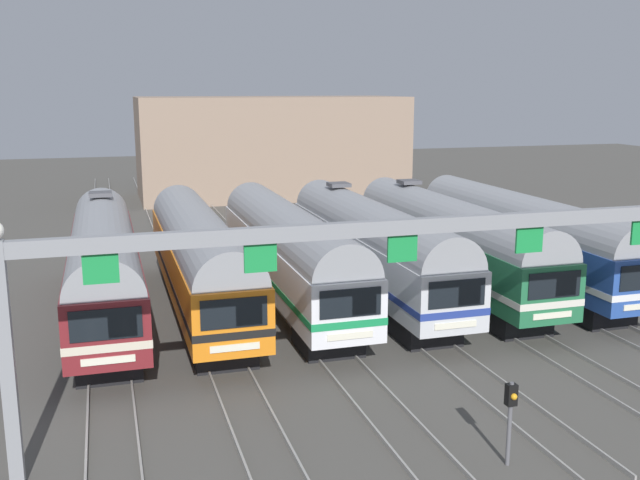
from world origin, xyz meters
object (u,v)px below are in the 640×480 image
Objects in this scene: commuter_train_green at (448,239)px; catenary_gantry at (467,253)px; commuter_train_blue at (521,234)px; commuter_train_orange at (199,255)px; commuter_train_silver at (371,244)px; yard_signal_mast at (511,407)px; commuter_train_maroon at (104,261)px; commuter_train_white at (288,249)px.

catenary_gantry reaches higher than commuter_train_green.
commuter_train_orange is at bearing 180.00° from commuter_train_blue.
commuter_train_blue is at bearing -0.03° from commuter_train_silver.
commuter_train_orange is at bearing 114.73° from catenary_gantry.
commuter_train_blue is 0.70× the size of catenary_gantry.
commuter_train_orange reaches higher than yard_signal_mast.
commuter_train_green is 15.10m from catenary_gantry.
yard_signal_mast is (6.22, -16.28, -0.99)m from commuter_train_orange.
commuter_train_blue is (8.29, -0.00, -0.00)m from commuter_train_silver.
commuter_train_maroon is at bearing 180.00° from commuter_train_green.
commuter_train_maroon is 1.00× the size of commuter_train_blue.
commuter_train_white is 4.14m from commuter_train_silver.
commuter_train_green is at bearing 69.11° from yard_signal_mast.
yard_signal_mast is at bearing -82.75° from commuter_train_white.
commuter_train_silver is at bearing 0.00° from commuter_train_maroon.
commuter_train_blue is 7.50× the size of yard_signal_mast.
commuter_train_white is 1.00× the size of commuter_train_blue.
commuter_train_maroon is 1.00× the size of commuter_train_white.
commuter_train_maroon is 7.50× the size of yard_signal_mast.
catenary_gantry is at bearing -81.27° from commuter_train_white.
commuter_train_orange is 4.14m from commuter_train_white.
commuter_train_silver is at bearing 179.97° from commuter_train_blue.
commuter_train_silver is 1.00× the size of commuter_train_blue.
commuter_train_maroon is at bearing 127.50° from catenary_gantry.
commuter_train_silver is 13.92m from catenary_gantry.
catenary_gantry is at bearing 90.00° from yard_signal_mast.
commuter_train_maroon is 12.43m from commuter_train_silver.
commuter_train_maroon and commuter_train_green have the same top height.
catenary_gantry reaches higher than commuter_train_orange.
commuter_train_orange is 17.46m from yard_signal_mast.
commuter_train_maroon is at bearing 179.99° from commuter_train_blue.
commuter_train_white is at bearing 0.00° from commuter_train_orange.
commuter_train_silver reaches higher than commuter_train_white.
commuter_train_orange is 16.57m from commuter_train_blue.
commuter_train_white is 13.91m from catenary_gantry.
commuter_train_blue is at bearing 57.54° from yard_signal_mast.
commuter_train_orange is 1.00× the size of commuter_train_blue.
commuter_train_maroon is at bearing 179.97° from commuter_train_white.
catenary_gantry is (-10.36, -13.49, 2.67)m from commuter_train_blue.
commuter_train_white is at bearing -0.03° from commuter_train_maroon.
commuter_train_white is 7.50× the size of yard_signal_mast.
commuter_train_blue is 19.33m from yard_signal_mast.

